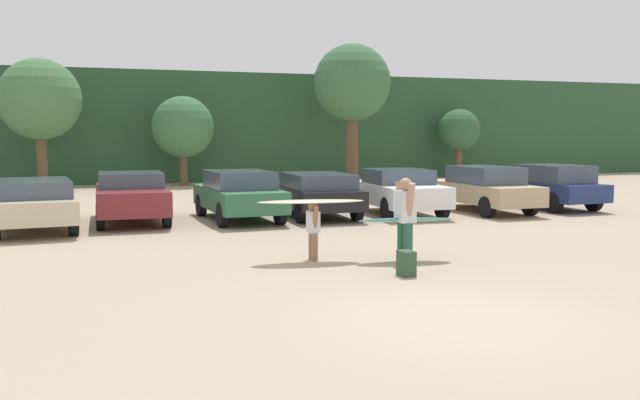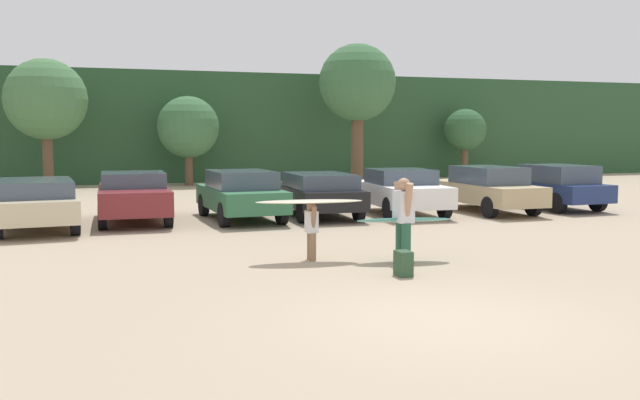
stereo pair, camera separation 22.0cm
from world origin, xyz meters
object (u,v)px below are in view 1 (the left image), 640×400
Objects in this scene: parked_car_white at (398,190)px; parked_car_tan at (482,188)px; surfboard_teal at (406,220)px; person_adult at (405,215)px; surfboard_cream at (311,201)px; parked_car_black at (316,192)px; parked_car_champagne at (33,202)px; parked_car_forest_green at (239,194)px; parked_car_navy at (547,185)px; parked_car_maroon at (131,195)px; backpack_dropped at (406,263)px; person_child at (313,227)px.

parked_car_white is 0.92× the size of parked_car_tan.
surfboard_teal is (-3.30, -7.19, 0.06)m from parked_car_white.
person_adult is 0.75× the size of surfboard_cream.
parked_car_black reaches higher than surfboard_cream.
parked_car_champagne is 5.50m from parked_car_forest_green.
surfboard_cream is at bearing -23.15° from person_adult.
parked_car_navy reaches higher than parked_car_tan.
surfboard_cream is at bearing -156.54° from parked_car_maroon.
parked_car_forest_green is at bearing 96.83° from backpack_dropped.
parked_car_black is (2.38, 0.09, -0.04)m from parked_car_forest_green.
person_adult reaches higher than parked_car_black.
parked_car_champagne is 10.48m from parked_car_white.
parked_car_navy is (2.63, 0.19, 0.00)m from parked_car_tan.
parked_car_maroon is 3.79× the size of person_child.
parked_car_forest_green reaches higher than surfboard_teal.
parked_car_white is (7.95, -0.77, -0.01)m from parked_car_maroon.
surfboard_teal is at bearing 160.61° from person_child.
parked_car_navy reaches higher than surfboard_teal.
parked_car_champagne is at bearing 110.95° from parked_car_maroon.
parked_car_maroon is 1.03× the size of parked_car_forest_green.
person_child is (5.48, -6.41, -0.09)m from parked_car_champagne.
parked_car_champagne is 8.43m from person_child.
parked_car_white is 2.54× the size of person_adult.
parked_car_tan is 10.77m from backpack_dropped.
parked_car_black is 8.93m from backpack_dropped.
parked_car_maroon is at bearing -65.64° from person_child.
parked_car_white is 1.91× the size of surfboard_cream.
surfboard_teal is at bearing 177.03° from parked_car_black.
parked_car_maroon reaches higher than parked_car_champagne.
backpack_dropped is at bearing -175.29° from parked_car_forest_green.
person_child is (-5.00, -6.52, -0.09)m from parked_car_white.
person_adult reaches higher than parked_car_forest_green.
parked_car_maroon is 2.00× the size of surfboard_cream.
surfboard_teal is (-8.81, -7.18, 0.05)m from parked_car_navy.
parked_car_navy is 11.53m from person_adult.
parked_car_white is at bearing -94.10° from parked_car_black.
parked_car_maroon reaches higher than parked_car_black.
parked_car_black is at bearing -93.59° from person_adult.
surfboard_teal is 4.39× the size of backpack_dropped.
parked_car_maroon reaches higher than parked_car_white.
parked_car_black is 8.12m from parked_car_navy.
parked_car_champagne is 1.04× the size of parked_car_navy.
parked_car_black is at bearing -93.23° from parked_car_maroon.
person_child is 1.83m from surfboard_teal.
parked_car_navy is 12.36m from person_child.
parked_car_tan reaches higher than parked_car_black.
person_adult is (1.60, -7.54, 0.16)m from parked_car_forest_green.
parked_car_forest_green is 0.97× the size of parked_car_black.
parked_car_champagne reaches higher than surfboard_teal.
parked_car_navy is at bearing -145.96° from person_child.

